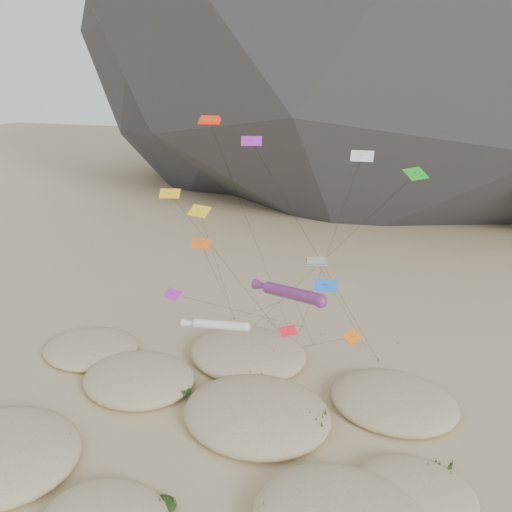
# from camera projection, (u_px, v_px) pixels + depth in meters

# --- Properties ---
(ground) EXTENTS (500.00, 500.00, 0.00)m
(ground) POSITION_uv_depth(u_px,v_px,m) (222.00, 456.00, 46.05)
(ground) COLOR #CCB789
(ground) RESTS_ON ground
(dunes) EXTENTS (50.69, 37.29, 3.56)m
(dunes) POSITION_uv_depth(u_px,v_px,m) (211.00, 419.00, 49.88)
(dunes) COLOR #CCB789
(dunes) RESTS_ON ground
(dune_grass) EXTENTS (43.08, 28.99, 1.57)m
(dune_grass) POSITION_uv_depth(u_px,v_px,m) (225.00, 424.00, 49.04)
(dune_grass) COLOR black
(dune_grass) RESTS_ON ground
(kite_stakes) EXTENTS (22.70, 6.31, 0.30)m
(kite_stakes) POSITION_uv_depth(u_px,v_px,m) (303.00, 335.00, 66.87)
(kite_stakes) COLOR #3F2D1E
(kite_stakes) RESTS_ON ground
(rainbow_tube_kite) EXTENTS (8.75, 13.62, 13.49)m
(rainbow_tube_kite) POSITION_uv_depth(u_px,v_px,m) (290.00, 293.00, 50.08)
(rainbow_tube_kite) COLOR red
(rainbow_tube_kite) RESTS_ON ground
(white_tube_kite) EXTENTS (7.57, 16.04, 9.46)m
(white_tube_kite) POSITION_uv_depth(u_px,v_px,m) (217.00, 325.00, 51.63)
(white_tube_kite) COLOR silver
(white_tube_kite) RESTS_ON ground
(orange_parafoil) EXTENTS (7.19, 11.97, 29.13)m
(orange_parafoil) POSITION_uv_depth(u_px,v_px,m) (211.00, 125.00, 51.00)
(orange_parafoil) COLOR #FF370D
(orange_parafoil) RESTS_ON ground
(multi_parafoil) EXTENTS (5.62, 13.93, 16.49)m
(multi_parafoil) POSITION_uv_depth(u_px,v_px,m) (317.00, 263.00, 48.42)
(multi_parafoil) COLOR orange
(multi_parafoil) RESTS_ON ground
(delta_kites) EXTENTS (26.22, 20.48, 27.79)m
(delta_kites) POSITION_uv_depth(u_px,v_px,m) (273.00, 238.00, 49.36)
(delta_kites) COLOR purple
(delta_kites) RESTS_ON ground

